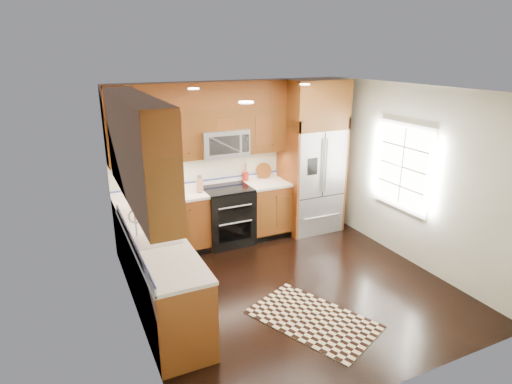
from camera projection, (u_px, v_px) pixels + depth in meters
name	position (u px, v px, depth m)	size (l,w,h in m)	color
ground	(291.00, 286.00, 5.80)	(4.00, 4.00, 0.00)	black
wall_back	(233.00, 160.00, 7.11)	(4.00, 0.02, 2.60)	silver
wall_left	(132.00, 221.00, 4.58)	(0.02, 4.00, 2.60)	silver
wall_right	(413.00, 176.00, 6.20)	(0.02, 4.00, 2.60)	silver
window	(403.00, 167.00, 6.33)	(0.04, 1.10, 1.30)	white
base_cabinets	(182.00, 247.00, 5.93)	(2.85, 3.00, 0.90)	brown
countertop	(188.00, 211.00, 5.94)	(2.86, 3.01, 0.04)	silver
upper_cabinets	(178.00, 131.00, 5.63)	(2.85, 3.00, 1.15)	brown
range	(228.00, 216.00, 6.98)	(0.76, 0.67, 0.95)	black
microwave	(223.00, 143.00, 6.72)	(0.76, 0.40, 0.42)	#B2B2B7
refrigerator	(312.00, 157.00, 7.31)	(0.98, 0.75, 2.60)	#B2B2B7
sink_faucet	(154.00, 235.00, 4.98)	(0.54, 0.44, 0.37)	#B2B2B7
rug	(313.00, 319.00, 5.07)	(0.87, 1.46, 0.01)	black
knife_block	(200.00, 185.00, 6.66)	(0.14, 0.16, 0.27)	#AF7655
utensil_crock	(245.00, 175.00, 7.21)	(0.12, 0.12, 0.31)	maroon
cutting_board	(264.00, 178.00, 7.38)	(0.27, 0.27, 0.02)	brown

